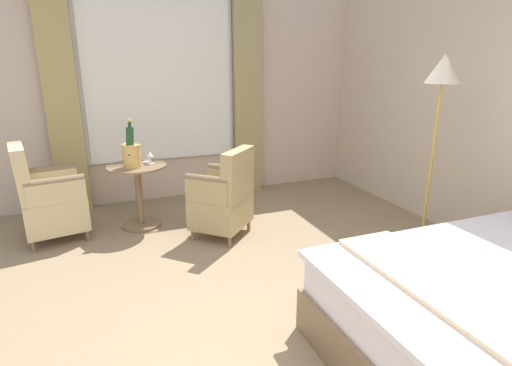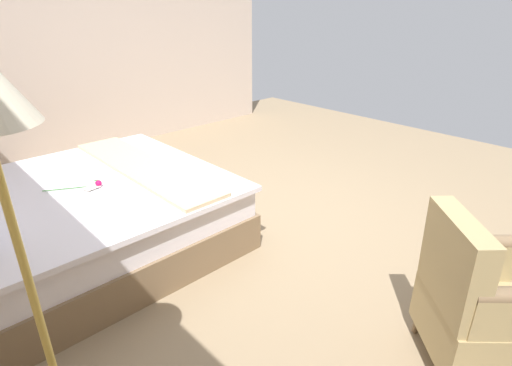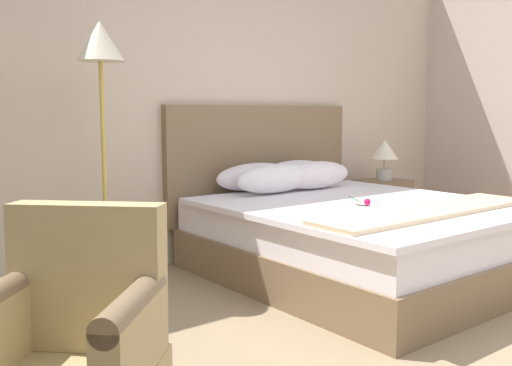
{
  "view_description": "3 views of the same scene",
  "coord_description": "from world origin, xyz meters",
  "px_view_note": "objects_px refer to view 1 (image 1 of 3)",
  "views": [
    {
      "loc": [
        1.9,
        -0.75,
        1.7
      ],
      "look_at": [
        -0.88,
        0.34,
        0.8
      ],
      "focal_mm": 28.0,
      "sensor_mm": 36.0,
      "label": 1
    },
    {
      "loc": [
        -2.14,
        2.29,
        1.83
      ],
      "look_at": [
        -0.59,
        0.82,
        0.88
      ],
      "focal_mm": 28.0,
      "sensor_mm": 36.0,
      "label": 2
    },
    {
      "loc": [
        -2.32,
        -1.36,
        1.21
      ],
      "look_at": [
        -0.91,
        0.45,
        0.93
      ],
      "focal_mm": 40.0,
      "sensor_mm": 36.0,
      "label": 3
    }
  ],
  "objects_px": {
    "snack_plate": "(143,161)",
    "floor_lamp_brass": "(441,91)",
    "side_table_round": "(139,192)",
    "wine_glass_near_edge": "(134,152)",
    "champagne_bucket": "(132,152)",
    "armchair_by_window": "(224,198)",
    "armchair_facing_bed": "(48,199)",
    "wine_glass_near_bucket": "(150,155)"
  },
  "relations": [
    {
      "from": "floor_lamp_brass",
      "to": "armchair_facing_bed",
      "type": "bearing_deg",
      "value": -113.28
    },
    {
      "from": "champagne_bucket",
      "to": "armchair_facing_bed",
      "type": "height_order",
      "value": "champagne_bucket"
    },
    {
      "from": "floor_lamp_brass",
      "to": "snack_plate",
      "type": "distance_m",
      "value": 3.02
    },
    {
      "from": "champagne_bucket",
      "to": "snack_plate",
      "type": "height_order",
      "value": "champagne_bucket"
    },
    {
      "from": "floor_lamp_brass",
      "to": "armchair_by_window",
      "type": "xyz_separation_m",
      "value": [
        -0.87,
        -1.76,
        -1.05
      ]
    },
    {
      "from": "side_table_round",
      "to": "floor_lamp_brass",
      "type": "bearing_deg",
      "value": 60.25
    },
    {
      "from": "floor_lamp_brass",
      "to": "side_table_round",
      "type": "height_order",
      "value": "floor_lamp_brass"
    },
    {
      "from": "floor_lamp_brass",
      "to": "side_table_round",
      "type": "distance_m",
      "value": 3.11
    },
    {
      "from": "side_table_round",
      "to": "wine_glass_near_bucket",
      "type": "relative_size",
      "value": 4.89
    },
    {
      "from": "champagne_bucket",
      "to": "wine_glass_near_bucket",
      "type": "distance_m",
      "value": 0.21
    },
    {
      "from": "floor_lamp_brass",
      "to": "wine_glass_near_bucket",
      "type": "height_order",
      "value": "floor_lamp_brass"
    },
    {
      "from": "armchair_facing_bed",
      "to": "armchair_by_window",
      "type": "bearing_deg",
      "value": 70.16
    },
    {
      "from": "side_table_round",
      "to": "champagne_bucket",
      "type": "height_order",
      "value": "champagne_bucket"
    },
    {
      "from": "side_table_round",
      "to": "champagne_bucket",
      "type": "xyz_separation_m",
      "value": [
        0.07,
        -0.04,
        0.45
      ]
    },
    {
      "from": "armchair_by_window",
      "to": "wine_glass_near_edge",
      "type": "bearing_deg",
      "value": -135.0
    },
    {
      "from": "wine_glass_near_edge",
      "to": "armchair_facing_bed",
      "type": "relative_size",
      "value": 0.14
    },
    {
      "from": "armchair_by_window",
      "to": "armchair_facing_bed",
      "type": "xyz_separation_m",
      "value": [
        -0.59,
        -1.64,
        -0.0
      ]
    },
    {
      "from": "floor_lamp_brass",
      "to": "side_table_round",
      "type": "bearing_deg",
      "value": -119.75
    },
    {
      "from": "wine_glass_near_edge",
      "to": "champagne_bucket",
      "type": "bearing_deg",
      "value": -9.12
    },
    {
      "from": "armchair_by_window",
      "to": "armchair_facing_bed",
      "type": "bearing_deg",
      "value": -109.84
    },
    {
      "from": "side_table_round",
      "to": "armchair_facing_bed",
      "type": "relative_size",
      "value": 0.7
    },
    {
      "from": "champagne_bucket",
      "to": "wine_glass_near_edge",
      "type": "bearing_deg",
      "value": 170.88
    },
    {
      "from": "armchair_by_window",
      "to": "wine_glass_near_bucket",
      "type": "bearing_deg",
      "value": -132.95
    },
    {
      "from": "wine_glass_near_edge",
      "to": "armchair_by_window",
      "type": "bearing_deg",
      "value": 45.0
    },
    {
      "from": "floor_lamp_brass",
      "to": "champagne_bucket",
      "type": "relative_size",
      "value": 3.61
    },
    {
      "from": "champagne_bucket",
      "to": "armchair_by_window",
      "type": "bearing_deg",
      "value": 57.98
    },
    {
      "from": "wine_glass_near_bucket",
      "to": "armchair_facing_bed",
      "type": "relative_size",
      "value": 0.14
    },
    {
      "from": "wine_glass_near_edge",
      "to": "side_table_round",
      "type": "bearing_deg",
      "value": 0.04
    },
    {
      "from": "champagne_bucket",
      "to": "side_table_round",
      "type": "bearing_deg",
      "value": 147.84
    },
    {
      "from": "armchair_by_window",
      "to": "champagne_bucket",
      "type": "bearing_deg",
      "value": -122.02
    },
    {
      "from": "snack_plate",
      "to": "floor_lamp_brass",
      "type": "bearing_deg",
      "value": 56.96
    },
    {
      "from": "wine_glass_near_bucket",
      "to": "armchair_facing_bed",
      "type": "distance_m",
      "value": 1.08
    },
    {
      "from": "wine_glass_near_bucket",
      "to": "armchair_by_window",
      "type": "xyz_separation_m",
      "value": [
        0.58,
        0.63,
        -0.37
      ]
    },
    {
      "from": "wine_glass_near_bucket",
      "to": "armchair_by_window",
      "type": "relative_size",
      "value": 0.15
    },
    {
      "from": "wine_glass_near_bucket",
      "to": "snack_plate",
      "type": "relative_size",
      "value": 0.79
    },
    {
      "from": "floor_lamp_brass",
      "to": "snack_plate",
      "type": "relative_size",
      "value": 10.03
    },
    {
      "from": "side_table_round",
      "to": "snack_plate",
      "type": "height_order",
      "value": "snack_plate"
    },
    {
      "from": "floor_lamp_brass",
      "to": "armchair_facing_bed",
      "type": "height_order",
      "value": "floor_lamp_brass"
    },
    {
      "from": "wine_glass_near_edge",
      "to": "armchair_facing_bed",
      "type": "distance_m",
      "value": 0.96
    },
    {
      "from": "armchair_by_window",
      "to": "armchair_facing_bed",
      "type": "relative_size",
      "value": 0.94
    },
    {
      "from": "floor_lamp_brass",
      "to": "side_table_round",
      "type": "relative_size",
      "value": 2.61
    },
    {
      "from": "side_table_round",
      "to": "wine_glass_near_bucket",
      "type": "bearing_deg",
      "value": 93.04
    }
  ]
}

